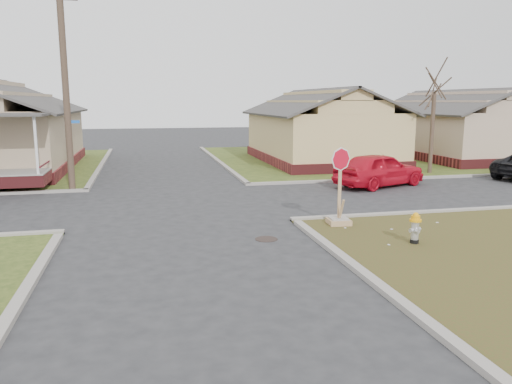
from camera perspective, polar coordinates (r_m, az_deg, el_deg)
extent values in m
plane|color=#272729|center=(14.39, -7.86, -5.37)|extent=(120.00, 120.00, 0.00)
cube|color=#304117|center=(39.53, 23.11, 3.95)|extent=(37.00, 19.00, 0.05)
cylinder|color=black|center=(14.26, 1.19, -5.40)|extent=(0.64, 0.64, 0.01)
cube|color=maroon|center=(32.49, 7.29, 3.97)|extent=(7.20, 11.20, 0.60)
cube|color=tan|center=(32.36, 7.36, 6.78)|extent=(7.00, 11.00, 2.60)
cube|color=maroon|center=(37.13, 21.98, 4.09)|extent=(7.20, 11.20, 0.60)
cube|color=#CBAD92|center=(37.01, 22.15, 6.55)|extent=(7.00, 11.00, 2.60)
cylinder|color=#3A2C22|center=(22.92, -20.94, 11.25)|extent=(0.28, 0.28, 9.00)
cylinder|color=#3A2C22|center=(28.44, 19.46, 6.30)|extent=(0.22, 0.22, 4.20)
cylinder|color=black|center=(14.36, 17.64, -5.38)|extent=(0.24, 0.24, 0.11)
cylinder|color=silver|center=(14.29, 17.70, -4.22)|extent=(0.20, 0.20, 0.49)
sphere|color=silver|center=(14.23, 17.76, -3.26)|extent=(0.20, 0.20, 0.20)
cylinder|color=#F1A20C|center=(14.22, 17.77, -3.09)|extent=(0.32, 0.32, 0.06)
cylinder|color=#F1A20C|center=(14.20, 17.79, -2.80)|extent=(0.24, 0.24, 0.11)
sphere|color=#F1A20C|center=(14.19, 17.80, -2.55)|extent=(0.16, 0.16, 0.16)
cube|color=tan|center=(15.97, 9.42, -3.35)|extent=(0.67, 0.67, 0.16)
cube|color=gray|center=(15.95, 9.43, -2.99)|extent=(0.54, 0.54, 0.04)
cube|color=tan|center=(15.74, 9.55, 0.79)|extent=(0.10, 0.05, 2.28)
cylinder|color=red|center=(15.58, 9.70, 3.72)|extent=(0.61, 0.27, 0.65)
cylinder|color=silver|center=(15.60, 9.68, 3.73)|extent=(0.69, 0.30, 0.74)
imported|color=red|center=(23.58, 13.91, 2.51)|extent=(4.93, 3.35, 1.56)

